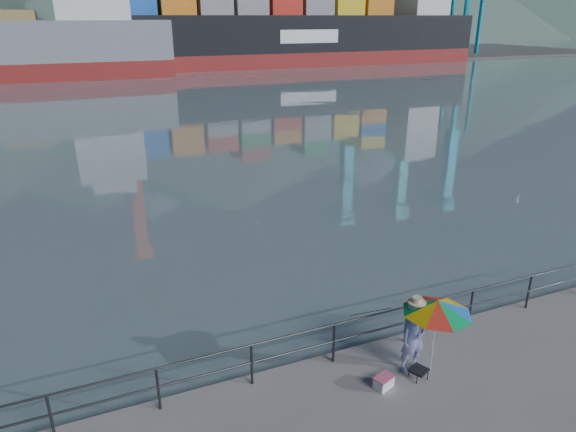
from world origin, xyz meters
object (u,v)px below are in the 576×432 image
at_px(fisherman, 413,337).
at_px(cooler_bag, 384,383).
at_px(container_ship, 305,27).
at_px(beach_umbrella, 438,307).

height_order(fisherman, cooler_bag, fisherman).
height_order(cooler_bag, container_ship, container_ship).
bearing_deg(container_ship, beach_umbrella, -112.69).
bearing_deg(beach_umbrella, cooler_bag, -178.58).
relative_size(fisherman, beach_umbrella, 0.93).
bearing_deg(cooler_bag, beach_umbrella, -17.12).
distance_m(beach_umbrella, container_ship, 81.54).
bearing_deg(fisherman, cooler_bag, -163.55).
distance_m(fisherman, container_ship, 81.48).
distance_m(fisherman, beach_umbrella, 0.94).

